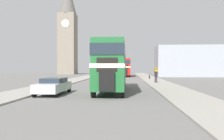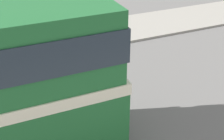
{
  "view_description": "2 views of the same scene",
  "coord_description": "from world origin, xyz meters",
  "px_view_note": "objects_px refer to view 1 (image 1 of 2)",
  "views": [
    {
      "loc": [
        2.32,
        -20.41,
        2.25
      ],
      "look_at": [
        0.89,
        -0.07,
        1.99
      ],
      "focal_mm": 35.0,
      "sensor_mm": 36.0,
      "label": 1
    },
    {
      "loc": [
        7.86,
        2.05,
        6.55
      ],
      "look_at": [
        0.0,
        5.49,
        1.73
      ],
      "focal_mm": 50.0,
      "sensor_mm": 36.0,
      "label": 2
    }
  ],
  "objects_px": {
    "bicycle_on_pavement": "(149,77)",
    "pedestrian_walking": "(156,76)",
    "car_parked_near": "(54,86)",
    "church_tower": "(68,27)",
    "double_decker_bus": "(112,64)",
    "bus_distant": "(125,66)"
  },
  "relations": [
    {
      "from": "car_parked_near",
      "to": "pedestrian_walking",
      "type": "distance_m",
      "value": 16.36
    },
    {
      "from": "bicycle_on_pavement",
      "to": "pedestrian_walking",
      "type": "bearing_deg",
      "value": -90.67
    },
    {
      "from": "double_decker_bus",
      "to": "car_parked_near",
      "type": "relative_size",
      "value": 2.29
    },
    {
      "from": "bicycle_on_pavement",
      "to": "church_tower",
      "type": "relative_size",
      "value": 0.06
    },
    {
      "from": "double_decker_bus",
      "to": "bicycle_on_pavement",
      "type": "distance_m",
      "value": 21.11
    },
    {
      "from": "car_parked_near",
      "to": "pedestrian_walking",
      "type": "bearing_deg",
      "value": 52.05
    },
    {
      "from": "pedestrian_walking",
      "to": "church_tower",
      "type": "distance_m",
      "value": 48.29
    },
    {
      "from": "church_tower",
      "to": "double_decker_bus",
      "type": "bearing_deg",
      "value": -70.14
    },
    {
      "from": "bus_distant",
      "to": "church_tower",
      "type": "bearing_deg",
      "value": 138.08
    },
    {
      "from": "bicycle_on_pavement",
      "to": "church_tower",
      "type": "xyz_separation_m",
      "value": [
        -23.55,
        29.68,
        15.05
      ]
    },
    {
      "from": "double_decker_bus",
      "to": "church_tower",
      "type": "distance_m",
      "value": 54.66
    },
    {
      "from": "double_decker_bus",
      "to": "bicycle_on_pavement",
      "type": "xyz_separation_m",
      "value": [
        5.5,
        20.27,
        -2.12
      ]
    },
    {
      "from": "double_decker_bus",
      "to": "bus_distant",
      "type": "bearing_deg",
      "value": 88.52
    },
    {
      "from": "car_parked_near",
      "to": "bicycle_on_pavement",
      "type": "xyz_separation_m",
      "value": [
        10.18,
        22.9,
        -0.24
      ]
    },
    {
      "from": "bus_distant",
      "to": "pedestrian_walking",
      "type": "bearing_deg",
      "value": -78.71
    },
    {
      "from": "bus_distant",
      "to": "church_tower",
      "type": "height_order",
      "value": "church_tower"
    },
    {
      "from": "car_parked_near",
      "to": "bicycle_on_pavement",
      "type": "distance_m",
      "value": 25.06
    },
    {
      "from": "double_decker_bus",
      "to": "bus_distant",
      "type": "xyz_separation_m",
      "value": [
        0.85,
        32.99,
        -0.06
      ]
    },
    {
      "from": "bus_distant",
      "to": "bicycle_on_pavement",
      "type": "bearing_deg",
      "value": -69.91
    },
    {
      "from": "car_parked_near",
      "to": "church_tower",
      "type": "distance_m",
      "value": 56.24
    },
    {
      "from": "double_decker_bus",
      "to": "church_tower",
      "type": "xyz_separation_m",
      "value": [
        -18.04,
        49.95,
        12.93
      ]
    },
    {
      "from": "car_parked_near",
      "to": "bicycle_on_pavement",
      "type": "relative_size",
      "value": 2.6
    }
  ]
}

